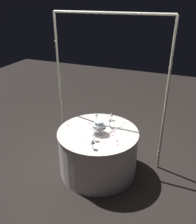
{
  "coord_description": "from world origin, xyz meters",
  "views": [
    {
      "loc": [
        1.2,
        -2.95,
        2.62
      ],
      "look_at": [
        0.0,
        0.0,
        1.07
      ],
      "focal_mm": 38.55,
      "sensor_mm": 36.0,
      "label": 1
    }
  ],
  "objects": [
    {
      "name": "rose_petal_13",
      "position": [
        -0.13,
        0.38,
        0.74
      ],
      "size": [
        0.03,
        0.02,
        0.0
      ],
      "primitive_type": "ellipsoid",
      "rotation": [
        0.0,
        0.0,
        2.94
      ],
      "color": "#C61951",
      "rests_on": "main_table"
    },
    {
      "name": "ground_plane",
      "position": [
        0.0,
        0.0,
        0.0
      ],
      "size": [
        12.0,
        12.0,
        0.0
      ],
      "primitive_type": "plane",
      "color": "black"
    },
    {
      "name": "rose_petal_8",
      "position": [
        0.04,
        0.38,
        0.74
      ],
      "size": [
        0.03,
        0.04,
        0.0
      ],
      "primitive_type": "ellipsoid",
      "rotation": [
        0.0,
        0.0,
        4.74
      ],
      "color": "#C61951",
      "rests_on": "main_table"
    },
    {
      "name": "rose_petal_3",
      "position": [
        0.2,
        -0.0,
        0.74
      ],
      "size": [
        0.04,
        0.04,
        0.0
      ],
      "primitive_type": "ellipsoid",
      "rotation": [
        0.0,
        0.0,
        3.84
      ],
      "color": "#C61951",
      "rests_on": "main_table"
    },
    {
      "name": "tiered_cake",
      "position": [
        0.03,
        -0.05,
        0.88
      ],
      "size": [
        0.22,
        0.22,
        0.21
      ],
      "color": "silver",
      "rests_on": "main_table"
    },
    {
      "name": "rose_petal_0",
      "position": [
        0.3,
        0.43,
        0.74
      ],
      "size": [
        0.03,
        0.03,
        0.0
      ],
      "primitive_type": "ellipsoid",
      "rotation": [
        0.0,
        0.0,
        5.94
      ],
      "color": "#C61951",
      "rests_on": "main_table"
    },
    {
      "name": "wine_glass_1",
      "position": [
        -0.17,
        0.33,
        0.84
      ],
      "size": [
        0.06,
        0.06,
        0.14
      ],
      "color": "silver",
      "rests_on": "main_table"
    },
    {
      "name": "rose_petal_2",
      "position": [
        -0.04,
        0.15,
        0.74
      ],
      "size": [
        0.03,
        0.04,
        0.0
      ],
      "primitive_type": "ellipsoid",
      "rotation": [
        0.0,
        0.0,
        4.19
      ],
      "color": "#C61951",
      "rests_on": "main_table"
    },
    {
      "name": "rose_petal_10",
      "position": [
        0.39,
        -0.24,
        0.74
      ],
      "size": [
        0.04,
        0.03,
        0.0
      ],
      "primitive_type": "ellipsoid",
      "rotation": [
        0.0,
        0.0,
        3.88
      ],
      "color": "#C61951",
      "rests_on": "main_table"
    },
    {
      "name": "main_table",
      "position": [
        0.0,
        0.0,
        0.37
      ],
      "size": [
        1.26,
        1.26,
        0.74
      ],
      "color": "silver",
      "rests_on": "ground"
    },
    {
      "name": "rose_petal_5",
      "position": [
        0.04,
        -0.36,
        0.74
      ],
      "size": [
        0.04,
        0.04,
        0.0
      ],
      "primitive_type": "ellipsoid",
      "rotation": [
        0.0,
        0.0,
        3.98
      ],
      "color": "#C61951",
      "rests_on": "main_table"
    },
    {
      "name": "cake_knife",
      "position": [
        0.22,
        0.15,
        0.74
      ],
      "size": [
        0.14,
        0.28,
        0.01
      ],
      "color": "silver",
      "rests_on": "main_table"
    },
    {
      "name": "rose_petal_1",
      "position": [
        0.2,
        -0.26,
        0.74
      ],
      "size": [
        0.03,
        0.03,
        0.0
      ],
      "primitive_type": "ellipsoid",
      "rotation": [
        0.0,
        0.0,
        0.48
      ],
      "color": "#C61951",
      "rests_on": "main_table"
    },
    {
      "name": "decorative_arch",
      "position": [
        0.0,
        0.45,
        1.53
      ],
      "size": [
        1.86,
        0.06,
        2.42
      ],
      "color": "#B7B29E",
      "rests_on": "ground"
    },
    {
      "name": "wine_glass_0",
      "position": [
        0.12,
        0.19,
        0.86
      ],
      "size": [
        0.07,
        0.07,
        0.16
      ],
      "color": "silver",
      "rests_on": "main_table"
    },
    {
      "name": "wine_glass_3",
      "position": [
        0.06,
        0.44,
        0.84
      ],
      "size": [
        0.06,
        0.06,
        0.14
      ],
      "color": "silver",
      "rests_on": "main_table"
    },
    {
      "name": "rose_petal_16",
      "position": [
        -0.13,
        0.25,
        0.74
      ],
      "size": [
        0.04,
        0.04,
        0.0
      ],
      "primitive_type": "ellipsoid",
      "rotation": [
        0.0,
        0.0,
        3.93
      ],
      "color": "#C61951",
      "rests_on": "main_table"
    },
    {
      "name": "rose_petal_7",
      "position": [
        -0.03,
        0.11,
        0.74
      ],
      "size": [
        0.03,
        0.03,
        0.0
      ],
      "primitive_type": "ellipsoid",
      "rotation": [
        0.0,
        0.0,
        2.6
      ],
      "color": "#C61951",
      "rests_on": "main_table"
    },
    {
      "name": "rose_petal_14",
      "position": [
        -0.15,
        -0.26,
        0.74
      ],
      "size": [
        0.03,
        0.03,
        0.0
      ],
      "primitive_type": "ellipsoid",
      "rotation": [
        0.0,
        0.0,
        0.6
      ],
      "color": "#C61951",
      "rests_on": "main_table"
    },
    {
      "name": "rose_petal_9",
      "position": [
        -0.51,
        0.0,
        0.74
      ],
      "size": [
        0.03,
        0.04,
        0.0
      ],
      "primitive_type": "ellipsoid",
      "rotation": [
        0.0,
        0.0,
        5.31
      ],
      "color": "#C61951",
      "rests_on": "main_table"
    },
    {
      "name": "rose_petal_12",
      "position": [
        0.24,
        0.08,
        0.74
      ],
      "size": [
        0.03,
        0.03,
        0.0
      ],
      "primitive_type": "ellipsoid",
      "rotation": [
        0.0,
        0.0,
        0.68
      ],
      "color": "#C61951",
      "rests_on": "main_table"
    },
    {
      "name": "wine_glass_4",
      "position": [
        0.05,
        -0.26,
        0.85
      ],
      "size": [
        0.07,
        0.07,
        0.15
      ],
      "color": "silver",
      "rests_on": "main_table"
    },
    {
      "name": "rose_petal_6",
      "position": [
        0.36,
        -0.15,
        0.74
      ],
      "size": [
        0.04,
        0.04,
        0.0
      ],
      "primitive_type": "ellipsoid",
      "rotation": [
        0.0,
        0.0,
        2.41
      ],
      "color": "#C61951",
      "rests_on": "main_table"
    },
    {
      "name": "rose_petal_4",
      "position": [
        -0.13,
        0.03,
        0.74
      ],
      "size": [
        0.02,
        0.03,
        0.0
      ],
      "primitive_type": "ellipsoid",
      "rotation": [
        0.0,
        0.0,
        1.54
      ],
      "color": "#C61951",
      "rests_on": "main_table"
    },
    {
      "name": "wine_glass_2",
      "position": [
        0.11,
        -0.45,
        0.85
      ],
      "size": [
        0.06,
        0.06,
        0.16
      ],
      "color": "silver",
      "rests_on": "main_table"
    },
    {
      "name": "rose_petal_15",
      "position": [
        -0.22,
        0.19,
        0.74
      ],
      "size": [
        0.03,
        0.04,
        0.0
      ],
      "primitive_type": "ellipsoid",
      "rotation": [
        0.0,
        0.0,
        5.01
      ],
      "color": "#C61951",
      "rests_on": "main_table"
    },
    {
      "name": "rose_petal_11",
      "position": [
        0.24,
        -0.03,
        0.74
      ],
      "size": [
        0.03,
        0.03,
        0.0
      ],
      "primitive_type": "ellipsoid",
      "rotation": [
        0.0,
        0.0,
        0.18
      ],
      "color": "#C61951",
      "rests_on": "main_table"
    }
  ]
}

